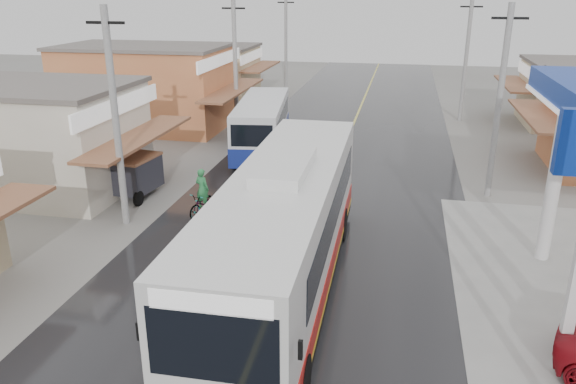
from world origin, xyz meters
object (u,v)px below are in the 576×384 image
(second_bus, at_px, (262,125))
(cyclist, at_px, (204,200))
(tricycle_near, at_px, (136,174))
(coach_bus, at_px, (286,232))

(second_bus, xyz_separation_m, cyclist, (-0.02, -9.30, -0.88))
(cyclist, xyz_separation_m, tricycle_near, (-3.58, 1.49, 0.37))
(coach_bus, height_order, second_bus, coach_bus)
(tricycle_near, bearing_deg, second_bus, 72.45)
(cyclist, relative_size, tricycle_near, 0.80)
(cyclist, bearing_deg, tricycle_near, 175.85)
(second_bus, relative_size, cyclist, 4.43)
(second_bus, distance_m, cyclist, 9.34)
(coach_bus, xyz_separation_m, cyclist, (-4.38, 5.27, -1.32))
(coach_bus, relative_size, tricycle_near, 5.26)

